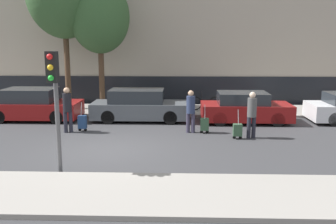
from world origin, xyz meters
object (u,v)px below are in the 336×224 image
object	(u,v)px
trolley_left	(82,122)
trolley_right	(238,130)
bare_tree_near_crossing	(100,17)
parked_car_2	(245,108)
parked_car_0	(34,105)
parked_bicycle	(205,103)
pedestrian_right	(252,112)
pedestrian_center	(191,109)
pedestrian_left	(67,107)
traffic_light	(54,88)
trolley_center	(205,124)
parked_car_1	(140,106)

from	to	relation	value
trolley_left	trolley_right	world-z (taller)	trolley_left
bare_tree_near_crossing	trolley_right	bearing A→B (deg)	-41.13
parked_car_2	parked_car_0	bearing A→B (deg)	178.71
parked_bicycle	trolley_left	bearing A→B (deg)	-141.32
parked_car_2	pedestrian_right	size ratio (longest dim) A/B	2.26
trolley_left	pedestrian_center	world-z (taller)	pedestrian_center
pedestrian_left	traffic_light	world-z (taller)	traffic_light
pedestrian_center	bare_tree_near_crossing	world-z (taller)	bare_tree_near_crossing
trolley_center	bare_tree_near_crossing	size ratio (longest dim) A/B	0.18
parked_car_2	trolley_center	distance (m)	2.83
trolley_center	traffic_light	world-z (taller)	traffic_light
trolley_right	bare_tree_near_crossing	world-z (taller)	bare_tree_near_crossing
pedestrian_center	parked_bicycle	bearing A→B (deg)	-92.18
parked_car_2	pedestrian_left	bearing A→B (deg)	-163.84
bare_tree_near_crossing	parked_car_1	bearing A→B (deg)	-45.71
trolley_left	traffic_light	world-z (taller)	traffic_light
pedestrian_left	bare_tree_near_crossing	bearing A→B (deg)	-117.39
trolley_left	traffic_light	size ratio (longest dim) A/B	0.36
traffic_light	parked_bicycle	world-z (taller)	traffic_light
traffic_light	pedestrian_right	bearing A→B (deg)	34.72
trolley_center	parked_bicycle	bearing A→B (deg)	85.95
parked_car_1	pedestrian_center	size ratio (longest dim) A/B	2.60
parked_car_1	parked_bicycle	xyz separation A→B (m)	(3.09, 2.01, -0.17)
trolley_left	parked_car_0	bearing A→B (deg)	142.77
parked_car_0	trolley_left	world-z (taller)	parked_car_0
pedestrian_center	pedestrian_right	size ratio (longest dim) A/B	0.97
parked_car_2	bare_tree_near_crossing	xyz separation A→B (m)	(-6.85, 2.43, 4.08)
parked_car_0	pedestrian_left	bearing A→B (deg)	-45.58
parked_car_1	parked_car_2	xyz separation A→B (m)	(4.69, -0.22, -0.03)
parked_car_0	trolley_right	world-z (taller)	parked_car_0
pedestrian_left	bare_tree_near_crossing	xyz separation A→B (m)	(0.42, 4.54, 3.69)
traffic_light	parked_car_2	bearing A→B (deg)	48.14
parked_car_0	trolley_center	size ratio (longest dim) A/B	3.61
parked_car_1	pedestrian_left	bearing A→B (deg)	-137.96
parked_car_0	parked_bicycle	xyz separation A→B (m)	(7.95, 2.02, -0.18)
pedestrian_center	pedestrian_right	bearing A→B (deg)	170.48
parked_car_2	trolley_center	world-z (taller)	parked_car_2
pedestrian_left	parked_bicycle	size ratio (longest dim) A/B	1.01
parked_car_2	pedestrian_center	distance (m)	3.17
pedestrian_left	pedestrian_center	distance (m)	4.83
parked_car_0	bare_tree_near_crossing	distance (m)	5.34
traffic_light	pedestrian_left	bearing A→B (deg)	103.68
traffic_light	pedestrian_center	bearing A→B (deg)	52.83
pedestrian_left	traffic_light	bearing A→B (deg)	81.61
parked_bicycle	parked_car_0	bearing A→B (deg)	-165.76
parked_car_1	parked_car_2	size ratio (longest dim) A/B	1.12
trolley_left	pedestrian_center	xyz separation A→B (m)	(4.32, -0.08, 0.58)
parked_car_0	trolley_left	distance (m)	3.51
trolley_left	traffic_light	bearing A→B (deg)	-82.60
trolley_left	pedestrian_center	size ratio (longest dim) A/B	0.70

